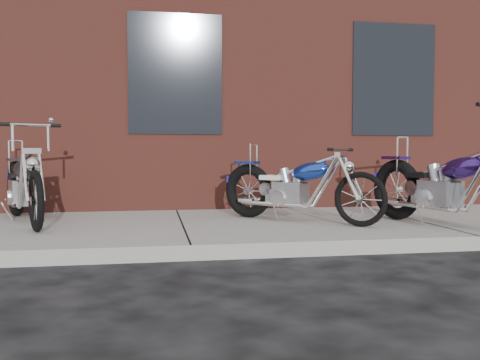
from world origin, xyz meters
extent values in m
plane|color=black|center=(0.00, 0.00, 0.00)|extent=(120.00, 120.00, 0.00)
cube|color=gray|center=(0.00, 1.50, 0.07)|extent=(22.00, 3.00, 0.15)
cube|color=brown|center=(0.00, 8.00, 4.00)|extent=(22.00, 10.00, 8.00)
torus|color=black|center=(2.82, 1.25, 0.54)|extent=(0.38, 0.79, 0.78)
cube|color=#A4A7AF|center=(3.03, 0.59, 0.53)|extent=(0.42, 0.51, 0.33)
ellipsoid|color=navy|center=(3.13, 0.30, 0.85)|extent=(0.45, 0.66, 0.33)
cube|color=black|center=(2.95, 0.86, 0.75)|extent=(0.34, 0.37, 0.07)
cylinder|color=white|center=(2.85, 1.17, 0.95)|extent=(0.03, 0.03, 0.52)
cylinder|color=white|center=(3.09, 0.86, 0.39)|extent=(0.35, 0.95, 0.05)
torus|color=black|center=(1.02, 1.85, 0.51)|extent=(0.62, 0.60, 0.72)
torus|color=black|center=(2.15, 0.76, 0.47)|extent=(0.52, 0.50, 0.65)
cube|color=#A4A7AF|center=(1.48, 1.41, 0.50)|extent=(0.48, 0.48, 0.30)
ellipsoid|color=#1D3BAB|center=(1.69, 1.21, 0.79)|extent=(0.58, 0.57, 0.31)
cube|color=silver|center=(1.30, 1.59, 0.70)|extent=(0.37, 0.37, 0.06)
cylinder|color=white|center=(2.06, 0.85, 0.74)|extent=(0.24, 0.23, 0.54)
cylinder|color=white|center=(1.97, 0.94, 1.06)|extent=(0.40, 0.42, 0.03)
cylinder|color=white|center=(1.08, 1.79, 0.89)|extent=(0.03, 0.03, 0.48)
cylinder|color=white|center=(1.41, 1.64, 0.37)|extent=(0.68, 0.66, 0.05)
torus|color=black|center=(-2.15, 2.50, 0.53)|extent=(0.41, 0.76, 0.76)
torus|color=black|center=(-1.55, 0.96, 0.49)|extent=(0.31, 0.66, 0.68)
cube|color=#A4A7AF|center=(-1.91, 1.87, 0.52)|extent=(0.43, 0.50, 0.32)
ellipsoid|color=#27272A|center=(-1.80, 1.59, 0.82)|extent=(0.46, 0.64, 0.32)
cube|color=black|center=(-2.00, 2.12, 0.73)|extent=(0.34, 0.37, 0.06)
cylinder|color=white|center=(-1.60, 1.08, 0.77)|extent=(0.15, 0.30, 0.57)
cylinder|color=white|center=(-1.65, 1.20, 1.34)|extent=(0.55, 0.24, 0.03)
cylinder|color=white|center=(-2.12, 2.42, 0.93)|extent=(0.03, 0.03, 0.50)
cylinder|color=white|center=(-1.87, 2.13, 0.38)|extent=(0.39, 0.90, 0.05)
camera|label=1|loc=(-0.34, -4.72, 1.01)|focal=38.00mm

